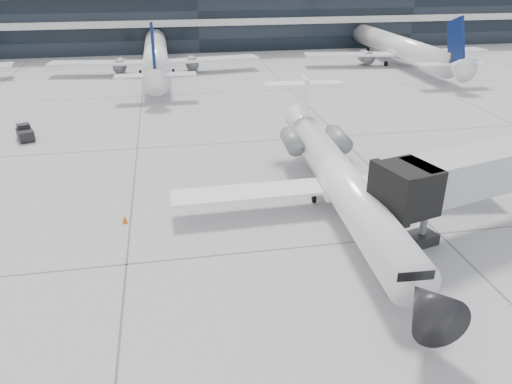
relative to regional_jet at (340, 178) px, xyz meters
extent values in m
plane|color=gray|center=(-4.64, -4.77, -2.34)|extent=(220.00, 220.00, 0.00)
cube|color=black|center=(-4.64, 77.23, 2.66)|extent=(170.00, 22.00, 10.00)
cylinder|color=white|center=(-0.04, -0.86, -0.07)|extent=(3.85, 23.75, 2.66)
cone|color=black|center=(-0.71, -14.05, -0.07)|extent=(2.80, 2.89, 2.66)
cone|color=white|center=(0.63, 12.53, 0.22)|extent=(2.68, 3.28, 2.53)
cube|color=white|center=(-6.39, 0.45, -0.76)|extent=(10.89, 2.77, 0.22)
cube|color=white|center=(6.40, -0.20, -0.76)|extent=(11.07, 3.84, 0.22)
cylinder|color=slate|center=(-1.61, 7.31, 0.32)|extent=(1.64, 3.42, 1.48)
cylinder|color=slate|center=(2.33, 7.11, 0.32)|extent=(1.64, 3.42, 1.48)
cube|color=white|center=(0.60, 11.93, 2.29)|extent=(0.40, 2.57, 4.43)
cube|color=white|center=(0.62, 12.33, 3.87)|extent=(7.17, 1.93, 0.16)
cylinder|color=black|center=(-0.51, -10.21, -2.06)|extent=(0.20, 0.56, 0.55)
cylinder|color=black|center=(-1.42, 1.18, -2.02)|extent=(0.27, 0.64, 0.63)
cylinder|color=black|center=(1.53, 1.03, -2.02)|extent=(0.27, 0.64, 0.63)
cube|color=silver|center=(8.86, -4.20, 1.93)|extent=(14.14, 6.35, 2.58)
cube|color=black|center=(1.97, -6.09, 1.83)|extent=(3.33, 3.75, 2.78)
cylinder|color=slate|center=(3.59, -5.64, -0.95)|extent=(0.44, 0.44, 2.78)
cube|color=black|center=(3.59, -5.64, -1.99)|extent=(2.09, 1.81, 0.70)
cone|color=orange|center=(-14.99, 0.48, -2.05)|extent=(0.37, 0.37, 0.57)
cube|color=orange|center=(-14.99, 0.48, -2.32)|extent=(0.46, 0.46, 0.03)
cube|color=black|center=(-25.52, 19.75, -1.75)|extent=(2.16, 2.71, 0.97)
cube|color=black|center=(-25.72, 20.25, -1.10)|extent=(1.45, 1.33, 0.54)
cylinder|color=black|center=(-26.39, 20.33, -2.10)|extent=(0.35, 0.51, 0.47)
cylinder|color=black|center=(-25.29, 20.76, -2.10)|extent=(0.35, 0.51, 0.47)
cylinder|color=black|center=(-25.76, 18.73, -2.10)|extent=(0.35, 0.51, 0.47)
cylinder|color=black|center=(-24.66, 19.16, -2.10)|extent=(0.35, 0.51, 0.47)
camera|label=1|loc=(-11.59, -30.52, 14.08)|focal=35.00mm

